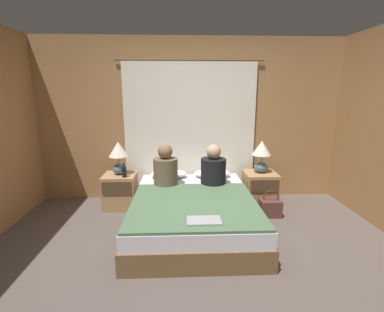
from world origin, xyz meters
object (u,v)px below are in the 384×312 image
object	(u,v)px
nightstand_right	(260,189)
handbag_on_floor	(270,208)
person_right_in_bed	(213,169)
person_left_in_bed	(166,169)
pillow_right	(212,173)
lamp_right	(261,153)
lamp_left	(119,154)
nightstand_left	(120,191)
laptop_on_bed	(204,221)
bed	(193,212)
pillow_left	(169,174)
beer_bottle_on_left_stand	(124,172)

from	to	relation	value
nightstand_right	handbag_on_floor	xyz separation A→B (m)	(0.03, -0.42, -0.13)
person_right_in_bed	handbag_on_floor	distance (m)	0.95
person_left_in_bed	pillow_right	bearing A→B (deg)	27.41
lamp_right	person_left_in_bed	distance (m)	1.45
lamp_left	pillow_right	size ratio (longest dim) A/B	0.87
lamp_right	lamp_left	bearing A→B (deg)	180.00
nightstand_left	laptop_on_bed	world-z (taller)	nightstand_left
pillow_right	laptop_on_bed	distance (m)	1.57
lamp_right	person_left_in_bed	world-z (taller)	person_left_in_bed
person_left_in_bed	person_right_in_bed	distance (m)	0.66
bed	lamp_right	size ratio (longest dim) A/B	4.13
nightstand_left	person_left_in_bed	world-z (taller)	person_left_in_bed
handbag_on_floor	lamp_left	bearing A→B (deg)	168.19
pillow_left	pillow_right	bearing A→B (deg)	0.00
pillow_left	beer_bottle_on_left_stand	bearing A→B (deg)	-159.47
bed	lamp_left	xyz separation A→B (m)	(-1.05, 0.72, 0.60)
nightstand_left	lamp_left	size ratio (longest dim) A/B	1.04
bed	person_right_in_bed	world-z (taller)	person_right_in_bed
lamp_left	lamp_right	distance (m)	2.11
lamp_right	handbag_on_floor	bearing A→B (deg)	-85.86
lamp_left	pillow_right	bearing A→B (deg)	3.08
nightstand_right	lamp_right	bearing A→B (deg)	90.00
lamp_right	person_left_in_bed	size ratio (longest dim) A/B	0.82
nightstand_right	beer_bottle_on_left_stand	world-z (taller)	beer_bottle_on_left_stand
nightstand_right	laptop_on_bed	distance (m)	1.76
pillow_left	laptop_on_bed	bearing A→B (deg)	-75.38
nightstand_left	lamp_right	distance (m)	2.18
nightstand_right	handbag_on_floor	size ratio (longest dim) A/B	1.32
person_left_in_bed	nightstand_right	bearing A→B (deg)	10.38
lamp_right	laptop_on_bed	bearing A→B (deg)	-123.56
lamp_left	pillow_right	distance (m)	1.43
nightstand_left	lamp_right	size ratio (longest dim) A/B	1.04
person_left_in_bed	laptop_on_bed	bearing A→B (deg)	-70.10
lamp_right	person_right_in_bed	bearing A→B (deg)	-159.25
person_right_in_bed	nightstand_right	bearing A→B (deg)	19.03
pillow_right	beer_bottle_on_left_stand	bearing A→B (deg)	-169.76
lamp_right	handbag_on_floor	size ratio (longest dim) A/B	1.27
nightstand_left	pillow_right	xyz separation A→B (m)	(1.39, 0.10, 0.22)
lamp_left	beer_bottle_on_left_stand	xyz separation A→B (m)	(0.10, -0.16, -0.22)
bed	nightstand_right	size ratio (longest dim) A/B	3.97
bed	laptop_on_bed	xyz separation A→B (m)	(0.07, -0.76, 0.25)
pillow_left	laptop_on_bed	xyz separation A→B (m)	(0.41, -1.55, -0.02)
laptop_on_bed	handbag_on_floor	world-z (taller)	laptop_on_bed
bed	person_left_in_bed	world-z (taller)	person_left_in_bed
pillow_right	person_right_in_bed	bearing A→B (deg)	-94.74
beer_bottle_on_left_stand	laptop_on_bed	size ratio (longest dim) A/B	0.63
lamp_left	beer_bottle_on_left_stand	size ratio (longest dim) A/B	2.31
lamp_right	pillow_left	xyz separation A→B (m)	(-1.39, 0.07, -0.33)
nightstand_left	nightstand_right	xyz separation A→B (m)	(2.11, 0.00, 0.00)
beer_bottle_on_left_stand	handbag_on_floor	bearing A→B (deg)	-8.08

